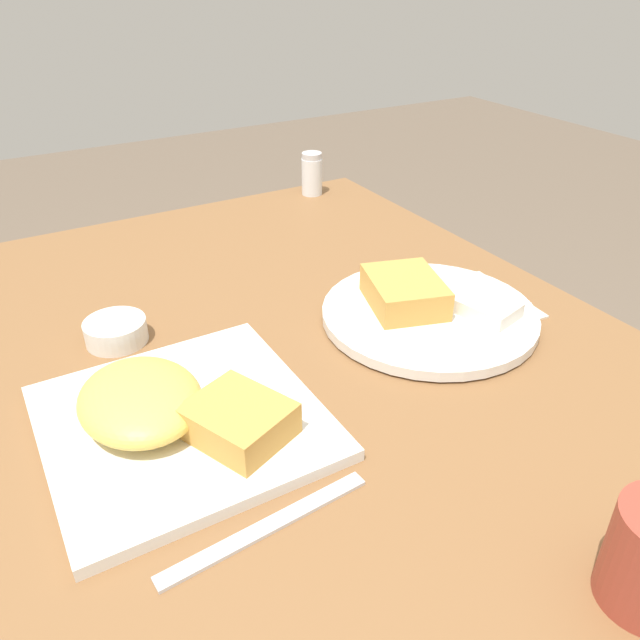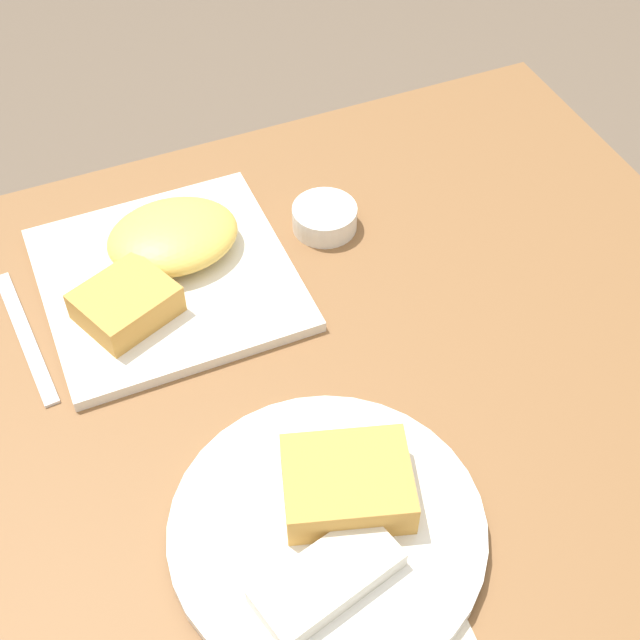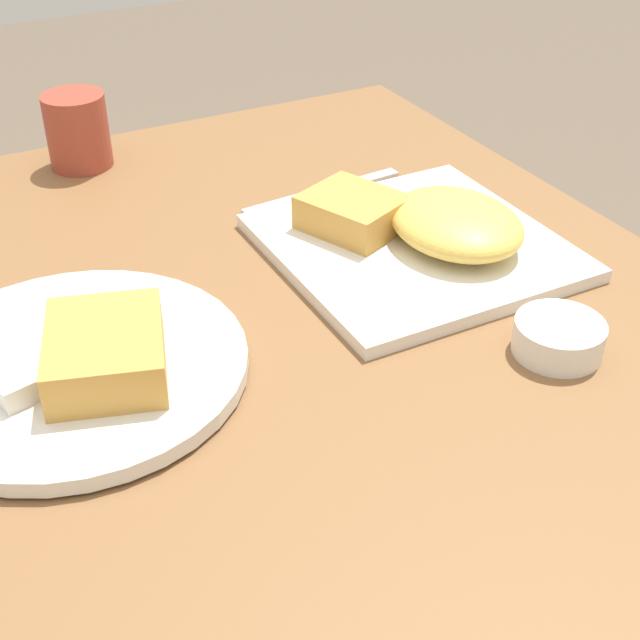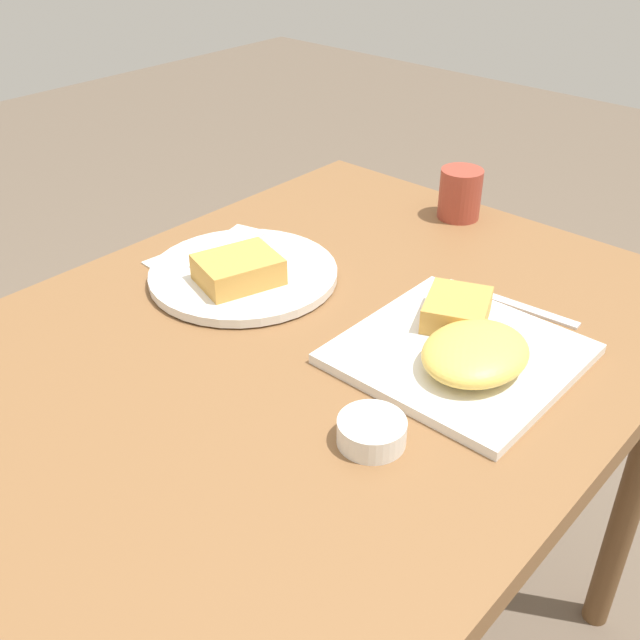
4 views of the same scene
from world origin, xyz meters
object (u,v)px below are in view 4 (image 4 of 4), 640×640
coffee_mug (460,194)px  butter_knife (510,303)px  plate_oval_far (241,270)px  sauce_ramekin (372,431)px  plate_square_near (465,347)px

coffee_mug → butter_knife: bearing=-132.6°
plate_oval_far → sauce_ramekin: size_ratio=3.69×
sauce_ramekin → butter_knife: (0.37, 0.03, -0.01)m
plate_oval_far → butter_knife: bearing=-58.2°
plate_oval_far → butter_knife: size_ratio=1.40×
plate_oval_far → coffee_mug: 0.44m
sauce_ramekin → coffee_mug: (0.58, 0.26, 0.03)m
plate_oval_far → butter_knife: (0.21, -0.34, -0.02)m
plate_square_near → butter_knife: plate_square_near is taller
plate_square_near → plate_oval_far: (-0.05, 0.37, -0.00)m
coffee_mug → sauce_ramekin: bearing=-155.8°
plate_square_near → sauce_ramekin: (-0.20, -0.01, -0.01)m
butter_knife → plate_oval_far: bearing=27.3°
plate_square_near → sauce_ramekin: 0.20m
plate_square_near → coffee_mug: coffee_mug is taller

